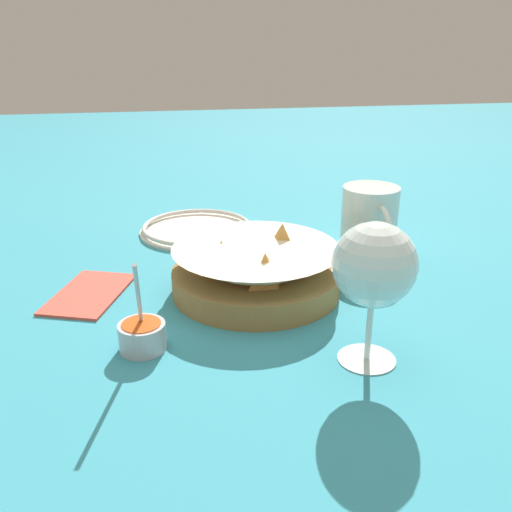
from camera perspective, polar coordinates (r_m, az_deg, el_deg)
ground_plane at (r=0.80m, az=-1.79°, el=-4.68°), size 4.00×4.00×0.00m
food_basket at (r=0.82m, az=0.03°, el=-1.62°), size 0.24×0.24×0.09m
sauce_cup at (r=0.70m, az=-11.32°, el=-7.70°), size 0.07×0.06×0.13m
wine_glass at (r=0.63m, az=11.74°, el=-1.20°), size 0.09×0.09×0.17m
beer_mug at (r=0.97m, az=11.26°, el=3.10°), size 0.14×0.09×0.12m
side_plate at (r=1.08m, az=-5.93°, el=2.78°), size 0.21×0.21×0.01m
napkin at (r=0.86m, az=-16.34°, el=-3.51°), size 0.17×0.13×0.01m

